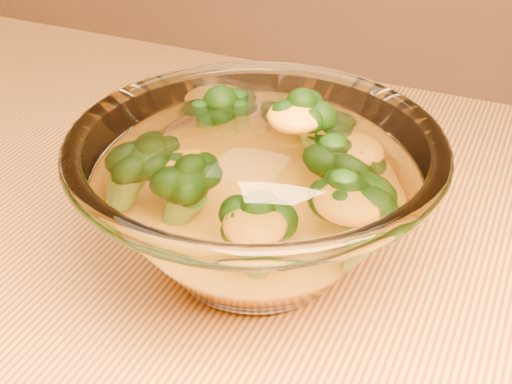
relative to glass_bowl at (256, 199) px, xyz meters
The scene contains 3 objects.
glass_bowl is the anchor object (origin of this frame).
cheese_sauce 0.02m from the glass_bowl, ahead, with size 0.14×0.14×0.04m, color orange.
broccoli_heap 0.02m from the glass_bowl, 84.16° to the left, with size 0.17×0.16×0.08m.
Camera 1 is at (0.14, -0.29, 1.07)m, focal length 50.00 mm.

